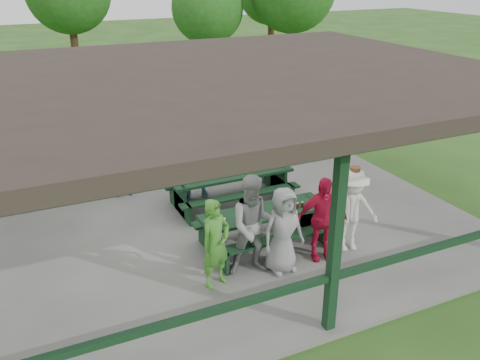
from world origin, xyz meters
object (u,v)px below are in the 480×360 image
spectator_grey (265,150)px  farm_trailer (30,115)px  pickup_truck (147,99)px  picnic_table_near (264,223)px  spectator_lblue (194,161)px  contestant_red (322,219)px  contestant_green (216,244)px  contestant_grey_mid (283,230)px  contestant_white_fedora (351,210)px  picnic_table_far (231,184)px  spectator_blue (120,164)px  contestant_grey_left (254,226)px

spectator_grey → farm_trailer: bearing=-36.6°
spectator_grey → pickup_truck: 7.15m
picnic_table_near → spectator_lblue: bearing=98.9°
contestant_red → pickup_truck: contestant_red is taller
contestant_green → contestant_grey_mid: size_ratio=0.99×
picnic_table_near → contestant_white_fedora: 1.67m
picnic_table_near → pickup_truck: 9.95m
contestant_grey_mid → farm_trailer: size_ratio=0.44×
contestant_grey_mid → contestant_green: bearing=173.9°
picnic_table_far → pickup_truck: 7.94m
spectator_blue → pickup_truck: bearing=-109.9°
picnic_table_far → contestant_green: 3.24m
picnic_table_far → spectator_grey: spectator_grey is taller
contestant_red → picnic_table_far: bearing=116.6°
contestant_white_fedora → contestant_grey_left: bearing=-165.8°
contestant_red → contestant_white_fedora: size_ratio=0.95×
contestant_grey_mid → farm_trailer: (-3.43, 10.84, -0.27)m
spectator_blue → pickup_truck: size_ratio=0.30×
contestant_green → spectator_grey: size_ratio=0.97×
contestant_grey_mid → pickup_truck: contestant_grey_mid is taller
spectator_lblue → contestant_green: bearing=82.8°
contestant_white_fedora → contestant_red: bearing=-161.2°
spectator_lblue → farm_trailer: spectator_lblue is taller
picnic_table_far → contestant_red: bearing=-79.2°
contestant_grey_left → contestant_red: bearing=10.9°
contestant_white_fedora → picnic_table_far: bearing=129.2°
spectator_lblue → farm_trailer: size_ratio=0.48×
picnic_table_far → contestant_red: (0.54, -2.85, 0.33)m
contestant_grey_left → spectator_lblue: bearing=102.0°
picnic_table_far → contestant_red: contestant_red is taller
picnic_table_near → contestant_white_fedora: contestant_white_fedora is taller
picnic_table_near → contestant_green: (-1.36, -0.83, 0.32)m
picnic_table_far → pickup_truck: size_ratio=0.52×
picnic_table_far → contestant_white_fedora: size_ratio=1.66×
contestant_grey_left → contestant_white_fedora: 2.02m
picnic_table_near → spectator_lblue: (-0.43, 2.72, 0.41)m
contestant_grey_mid → contestant_red: contestant_red is taller
picnic_table_far → spectator_blue: spectator_blue is taller
contestant_green → pickup_truck: contestant_green is taller
contestant_white_fedora → contestant_green: bearing=-163.9°
picnic_table_near → spectator_blue: 4.03m
contestant_grey_left → spectator_blue: 4.46m
spectator_blue → farm_trailer: size_ratio=0.45×
picnic_table_far → spectator_lblue: spectator_lblue is taller
contestant_grey_left → contestant_grey_mid: (0.48, -0.16, -0.13)m
spectator_lblue → farm_trailer: bearing=-59.1°
picnic_table_near → contestant_grey_left: size_ratio=1.37×
spectator_lblue → spectator_blue: size_ratio=1.09×
contestant_green → contestant_grey_mid: 1.25m
contestant_grey_left → spectator_blue: bearing=122.9°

